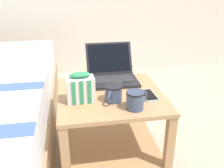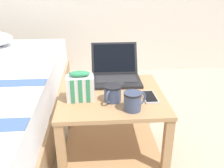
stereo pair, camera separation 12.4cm
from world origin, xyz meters
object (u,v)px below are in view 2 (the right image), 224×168
at_px(laptop, 116,73).
at_px(cell_phone, 149,97).
at_px(mug_front_left, 113,93).
at_px(snack_bag, 80,87).
at_px(mug_front_right, 133,100).

distance_m(laptop, cell_phone, 0.33).
bearing_deg(laptop, mug_front_left, -97.41).
distance_m(laptop, mug_front_left, 0.30).
distance_m(mug_front_left, snack_bag, 0.18).
bearing_deg(mug_front_left, snack_bag, 170.12).
bearing_deg(mug_front_right, cell_phone, 48.27).
xyz_separation_m(laptop, cell_phone, (0.16, -0.28, -0.04)).
xyz_separation_m(mug_front_left, snack_bag, (-0.18, 0.03, 0.03)).
relative_size(mug_front_left, mug_front_right, 1.01).
bearing_deg(cell_phone, mug_front_right, -131.73).
height_order(mug_front_right, snack_bag, snack_bag).
height_order(laptop, cell_phone, laptop).
height_order(mug_front_left, mug_front_right, mug_front_right).
relative_size(mug_front_right, cell_phone, 0.81).
distance_m(laptop, snack_bag, 0.35).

